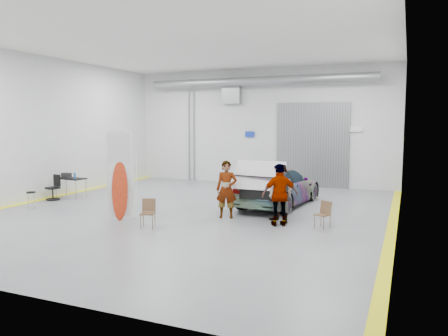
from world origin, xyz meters
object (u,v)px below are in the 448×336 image
at_px(person_c, 280,195).
at_px(work_table, 70,178).
at_px(sedan_car, 278,186).
at_px(person_a, 227,189).
at_px(folding_chair_near, 148,219).
at_px(surfboard_display, 117,182).
at_px(office_chair, 54,189).
at_px(shop_stool, 31,201).
at_px(person_b, 281,194).
at_px(folding_chair_far, 322,220).

distance_m(person_c, work_table, 9.93).
xyz_separation_m(sedan_car, work_table, (-8.81, -1.72, 0.09)).
relative_size(person_a, person_c, 0.99).
xyz_separation_m(folding_chair_near, work_table, (-6.15, 3.41, 0.56)).
height_order(surfboard_display, work_table, surfboard_display).
relative_size(surfboard_display, office_chair, 3.05).
distance_m(person_a, person_c, 2.03).
bearing_deg(office_chair, shop_stool, -55.46).
xyz_separation_m(person_b, work_table, (-9.71, 1.17, -0.12)).
bearing_deg(office_chair, folding_chair_near, -9.55).
distance_m(work_table, office_chair, 0.88).
relative_size(folding_chair_far, shop_stool, 1.22).
bearing_deg(sedan_car, office_chair, 21.48).
height_order(person_b, folding_chair_far, person_b).
xyz_separation_m(sedan_car, surfboard_display, (-4.18, -4.58, 0.53)).
distance_m(person_a, surfboard_display, 3.63).
bearing_deg(folding_chair_near, shop_stool, 152.58).
xyz_separation_m(folding_chair_far, work_table, (-11.09, 1.36, 0.58)).
bearing_deg(office_chair, sedan_car, 28.77).
xyz_separation_m(folding_chair_near, office_chair, (-6.29, 2.63, 0.18)).
height_order(person_a, surfboard_display, surfboard_display).
relative_size(person_b, surfboard_display, 0.60).
bearing_deg(surfboard_display, work_table, 126.80).
bearing_deg(folding_chair_far, person_b, -163.31).
bearing_deg(folding_chair_near, work_table, 131.15).
relative_size(sedan_car, folding_chair_far, 6.29).
bearing_deg(person_b, surfboard_display, -134.59).
xyz_separation_m(person_c, office_chair, (-9.94, 0.80, -0.53)).
relative_size(person_b, work_table, 1.36).
xyz_separation_m(person_a, work_table, (-7.82, 1.15, -0.14)).
xyz_separation_m(person_c, folding_chair_near, (-3.65, -1.83, -0.71)).
height_order(folding_chair_near, office_chair, office_chair).
bearing_deg(folding_chair_near, person_a, 33.68).
bearing_deg(shop_stool, folding_chair_far, 7.12).
bearing_deg(work_table, surfboard_display, -31.66).
distance_m(shop_stool, work_table, 2.79).
bearing_deg(person_b, folding_chair_far, 18.95).
bearing_deg(surfboard_display, person_b, -3.19).
bearing_deg(surfboard_display, sedan_car, 26.05).
bearing_deg(person_a, surfboard_display, -166.24).
bearing_deg(person_a, sedan_car, 56.81).
relative_size(work_table, office_chair, 1.35).
bearing_deg(folding_chair_near, person_b, 12.37).
height_order(shop_stool, work_table, work_table).
bearing_deg(office_chair, person_a, 10.47).
bearing_deg(person_c, folding_chair_near, -3.39).
relative_size(person_a, shop_stool, 2.91).
height_order(shop_stool, office_chair, office_chair).
relative_size(folding_chair_near, work_table, 0.63).
xyz_separation_m(sedan_car, folding_chair_near, (-2.65, -5.13, -0.47)).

